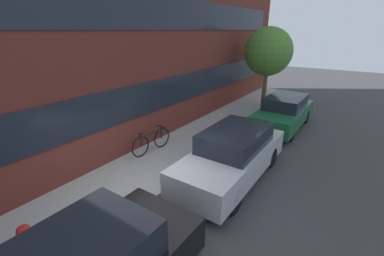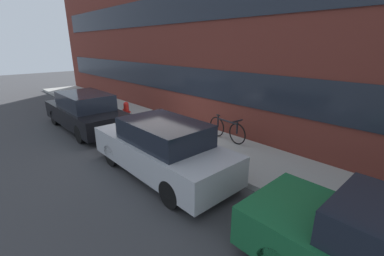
% 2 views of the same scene
% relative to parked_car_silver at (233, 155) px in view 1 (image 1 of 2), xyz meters
% --- Properties ---
extents(ground_plane, '(56.00, 56.00, 0.00)m').
position_rel_parked_car_silver_xyz_m(ground_plane, '(-2.12, 1.05, -0.72)').
color(ground_plane, '#38383A').
extents(sidewalk_strip, '(28.00, 2.38, 0.14)m').
position_rel_parked_car_silver_xyz_m(sidewalk_strip, '(-2.12, 2.24, -0.65)').
color(sidewalk_strip, '#9E9E99').
rests_on(sidewalk_strip, ground_plane).
extents(rowhouse_facade, '(28.00, 1.02, 8.30)m').
position_rel_parked_car_silver_xyz_m(rowhouse_facade, '(-2.12, 3.87, 3.44)').
color(rowhouse_facade, maroon).
rests_on(rowhouse_facade, ground_plane).
extents(parked_car_silver, '(4.26, 1.62, 1.46)m').
position_rel_parked_car_silver_xyz_m(parked_car_silver, '(0.00, 0.00, 0.00)').
color(parked_car_silver, '#B2B5BA').
rests_on(parked_car_silver, ground_plane).
extents(parked_car_green, '(4.07, 1.62, 1.38)m').
position_rel_parked_car_silver_xyz_m(parked_car_green, '(4.99, 0.00, -0.04)').
color(parked_car_green, '#195B33').
rests_on(parked_car_green, ground_plane).
extents(fire_hydrant, '(0.56, 0.31, 0.78)m').
position_rel_parked_car_silver_xyz_m(fire_hydrant, '(-4.77, 1.62, -0.19)').
color(fire_hydrant, red).
rests_on(fire_hydrant, sidewalk_strip).
extents(bicycle, '(1.66, 0.44, 0.80)m').
position_rel_parked_car_silver_xyz_m(bicycle, '(-0.26, 2.86, -0.18)').
color(bicycle, black).
rests_on(bicycle, sidewalk_strip).
extents(street_tree, '(2.39, 2.39, 4.06)m').
position_rel_parked_car_silver_xyz_m(street_tree, '(7.13, 1.66, 2.27)').
color(street_tree, brown).
rests_on(street_tree, sidewalk_strip).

